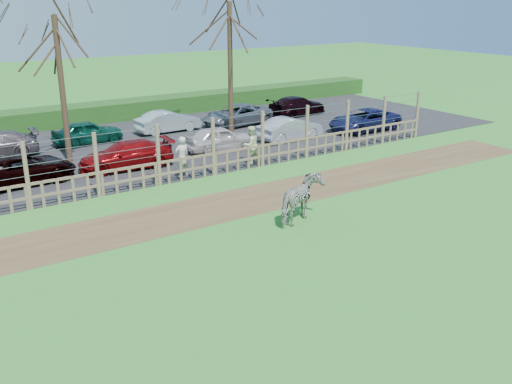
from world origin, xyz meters
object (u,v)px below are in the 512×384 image
car_2 (20,169)px  crow (308,176)px  visitor_a (182,157)px  car_10 (88,132)px  zebra (301,200)px  car_12 (237,115)px  car_4 (220,138)px  car_11 (168,122)px  car_13 (297,106)px  tree_right (230,37)px  car_3 (126,155)px  car_5 (290,128)px  visitor_b (251,145)px  tree_mid (58,54)px  car_6 (364,120)px

car_2 → crow: bearing=-124.2°
visitor_a → car_10: bearing=-83.3°
crow → car_10: car_10 is taller
zebra → car_12: (6.22, 14.11, -0.16)m
car_10 → car_4: bearing=-137.2°
car_2 → car_4: 9.38m
car_11 → car_13: 8.94m
tree_right → car_3: 9.12m
car_2 → car_4: size_ratio=1.23×
crow → zebra: bearing=-131.2°
car_3 → car_4: same height
car_5 → car_11: same height
car_10 → crow: bearing=-154.5°
visitor_b → car_3: size_ratio=0.42×
car_4 → car_13: bearing=-57.3°
zebra → car_3: (-2.56, 9.18, -0.16)m
zebra → car_3: 9.54m
tree_mid → car_13: size_ratio=1.65×
car_4 → car_10: (-5.00, 4.92, 0.00)m
tree_right → car_12: bearing=50.2°
car_3 → car_6: size_ratio=0.96×
car_11 → crow: bearing=-177.0°
tree_right → car_6: bearing=-26.6°
car_10 → car_3: bearing=177.1°
car_12 → car_11: bearing=-105.0°
car_10 → car_12: size_ratio=0.82×
car_5 → car_13: same height
car_3 → car_12: 10.07m
visitor_b → crow: size_ratio=7.02×
zebra → car_11: size_ratio=0.52×
car_10 → car_12: 8.77m
car_2 → car_10: 6.70m
car_5 → car_10: same height
tree_mid → tree_right: bearing=3.2°
tree_right → visitor_a: bearing=-136.0°
car_12 → tree_right: bearing=-47.4°
zebra → car_2: size_ratio=0.44×
zebra → car_13: 18.21m
car_2 → car_13: 18.59m
car_4 → car_12: size_ratio=0.82×
tree_right → car_13: size_ratio=1.78×
visitor_b → car_13: size_ratio=0.42×
visitor_a → crow: 5.32m
car_3 → car_6: same height
car_2 → car_3: (4.36, -0.29, 0.00)m
visitor_a → visitor_b: bearing=177.1°
tree_mid → car_2: (-2.61, -2.29, -4.23)m
visitor_a → car_12: 10.37m
tree_right → visitor_b: 7.35m
car_5 → car_11: size_ratio=1.00×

